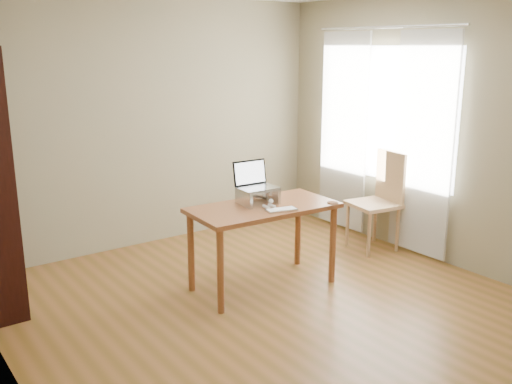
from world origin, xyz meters
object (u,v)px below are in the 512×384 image
Objects in this scene: cat at (256,196)px; chair at (379,196)px; desk at (263,218)px; laptop at (254,181)px; keyboard at (281,210)px.

cat is 1.61m from chair.
laptop reaches higher than desk.
desk is 1.27× the size of chair.
laptop is at bearing 93.16° from desk.
desk is at bearing -86.84° from laptop.
desk is at bearing 109.25° from keyboard.
laptop is (0.00, 0.14, 0.30)m from desk.
laptop is 1.20× the size of keyboard.
keyboard is at bearing -82.72° from laptop.
cat reaches higher than keyboard.
laptop is at bearing 106.68° from keyboard.
cat reaches higher than desk.
keyboard reaches higher than desk.
keyboard is at bearing -159.46° from chair.
keyboard is 0.34m from cat.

